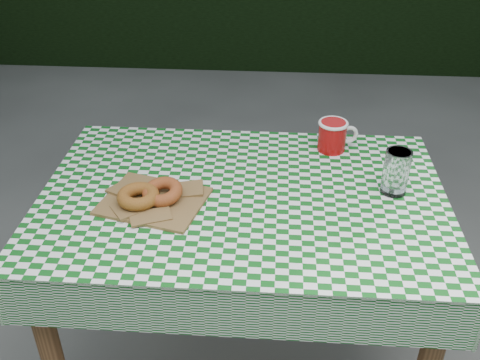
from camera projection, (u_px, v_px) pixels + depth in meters
The scene contains 7 objects.
table at pixel (243, 294), 1.76m from camera, with size 1.12×0.75×0.75m, color brown.
tablecloth at pixel (243, 195), 1.55m from camera, with size 1.14×0.77×0.01m, color #0C5215.
paper_bag at pixel (154, 200), 1.51m from camera, with size 0.27×0.21×0.01m, color olive.
bagel_front at pixel (138, 196), 1.49m from camera, with size 0.11×0.11×0.04m, color #8C5E1C.
bagel_back at pixel (162, 192), 1.51m from camera, with size 0.11×0.11×0.04m, color #A34A21.
coffee_mug at pixel (332, 136), 1.74m from camera, with size 0.17×0.17×0.10m, color #9F0A0A, non-canonical shape.
drinking_glass at pixel (396, 172), 1.53m from camera, with size 0.07×0.07×0.13m, color white.
Camera 1 is at (0.18, -1.28, 1.63)m, focal length 41.41 mm.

